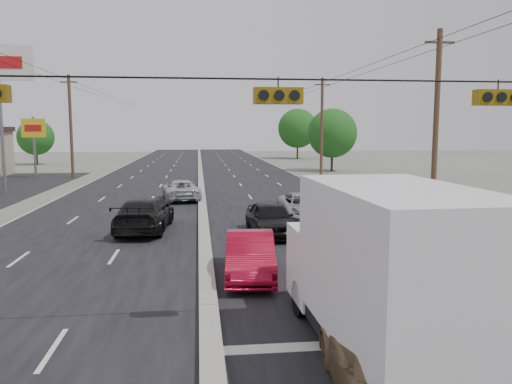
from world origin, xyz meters
TOP-DOWN VIEW (x-y plane):
  - ground at (0.00, 0.00)m, footprint 200.00×200.00m
  - road_surface at (0.00, 30.00)m, footprint 20.00×160.00m
  - center_median at (0.00, 30.00)m, footprint 0.50×160.00m
  - utility_pole_left_c at (-12.50, 40.00)m, footprint 1.60×0.30m
  - utility_pole_right_b at (12.50, 15.00)m, footprint 1.60×0.30m
  - utility_pole_right_c at (12.50, 40.00)m, footprint 1.60×0.30m
  - traffic_signals at (1.40, 0.00)m, footprint 25.00×0.30m
  - pole_sign_far at (-16.00, 40.00)m, footprint 2.20×0.25m
  - tree_left_far at (-22.00, 60.00)m, footprint 4.80×4.80m
  - tree_right_mid at (15.00, 45.00)m, footprint 5.60×5.60m
  - tree_right_far at (16.00, 70.00)m, footprint 6.40×6.40m
  - box_truck at (3.50, -1.16)m, footprint 2.74×7.32m
  - tan_sedan at (3.00, -2.88)m, footprint 2.39×4.95m
  - red_sedan at (1.40, 4.84)m, footprint 1.87×4.43m
  - queue_car_a at (3.00, 11.18)m, footprint 2.19×4.55m
  - queue_car_b at (6.22, 6.78)m, footprint 1.69×4.52m
  - queue_car_c at (5.27, 14.49)m, footprint 2.45×5.18m
  - queue_car_d at (9.14, 6.76)m, footprint 2.73×5.42m
  - queue_car_e at (7.28, 13.73)m, footprint 1.89×4.28m
  - oncoming_near at (-2.75, 12.76)m, footprint 2.64×5.61m
  - oncoming_far at (-1.40, 23.02)m, footprint 2.88×5.18m

SIDE VIEW (x-z plane):
  - ground at x=0.00m, z-range 0.00..0.00m
  - road_surface at x=0.00m, z-range -0.01..0.01m
  - center_median at x=0.00m, z-range 0.00..0.20m
  - oncoming_far at x=-1.40m, z-range 0.00..1.37m
  - tan_sedan at x=3.00m, z-range 0.00..1.39m
  - red_sedan at x=1.40m, z-range 0.00..1.42m
  - queue_car_c at x=5.27m, z-range 0.00..1.43m
  - queue_car_e at x=7.28m, z-range 0.00..1.43m
  - queue_car_b at x=6.22m, z-range 0.00..1.47m
  - queue_car_a at x=3.00m, z-range 0.00..1.50m
  - queue_car_d at x=9.14m, z-range 0.00..1.51m
  - oncoming_near at x=-2.75m, z-range 0.00..1.58m
  - box_truck at x=3.50m, z-range 0.05..3.72m
  - tree_left_far at x=-22.00m, z-range 0.66..6.78m
  - tree_right_mid at x=15.00m, z-range 0.77..7.91m
  - pole_sign_far at x=-16.00m, z-range 1.41..7.41m
  - tree_right_far at x=16.00m, z-range 0.88..9.04m
  - utility_pole_left_c at x=-12.50m, z-range 0.11..10.11m
  - utility_pole_right_b at x=12.50m, z-range 0.11..10.11m
  - utility_pole_right_c at x=12.50m, z-range 0.11..10.11m
  - traffic_signals at x=1.40m, z-range 5.22..5.77m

